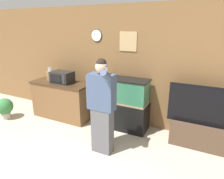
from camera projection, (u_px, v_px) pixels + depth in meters
name	position (u px, v px, depth m)	size (l,w,h in m)	color
wall_back_paneled	(123.00, 67.00, 4.42)	(10.00, 0.08, 2.60)	brown
counter_island	(62.00, 100.00, 4.85)	(1.47, 0.59, 0.89)	brown
microwave	(62.00, 77.00, 4.65)	(0.49, 0.35, 0.26)	black
knife_block	(50.00, 75.00, 4.85)	(0.11, 0.12, 0.33)	olive
aquarium_on_stand	(125.00, 104.00, 4.28)	(1.01, 0.45, 1.12)	black
tv_on_stand	(199.00, 129.00, 3.69)	(1.22, 0.40, 1.17)	#4C3828
person_standing	(102.00, 106.00, 3.36)	(0.53, 0.40, 1.68)	#515156
potted_plant	(5.00, 107.00, 4.81)	(0.39, 0.39, 0.51)	#B2A899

